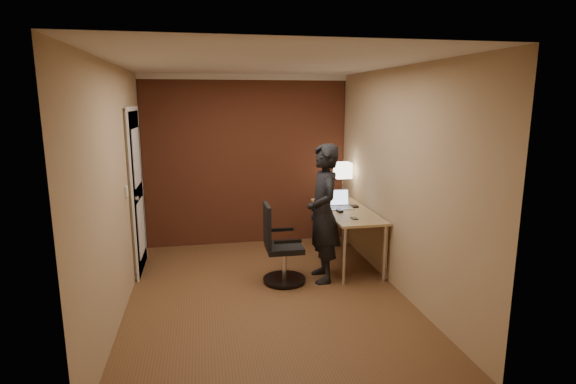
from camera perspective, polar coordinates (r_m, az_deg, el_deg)
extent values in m
plane|color=brown|center=(5.16, -2.72, -12.88)|extent=(4.00, 4.00, 0.00)
plane|color=white|center=(4.71, -3.02, 16.00)|extent=(4.00, 4.00, 0.00)
plane|color=tan|center=(6.74, -5.29, 3.99)|extent=(3.00, 0.00, 3.00)
plane|color=tan|center=(2.87, 2.85, -6.41)|extent=(3.00, 0.00, 3.00)
plane|color=tan|center=(4.81, -20.85, 0.20)|extent=(0.00, 4.00, 4.00)
plane|color=tan|center=(5.20, 13.72, 1.45)|extent=(0.00, 4.00, 4.00)
cube|color=brown|center=(6.71, -5.26, 3.95)|extent=(2.98, 0.06, 2.50)
cube|color=silver|center=(6.65, -5.45, 14.33)|extent=(3.00, 0.08, 0.08)
cube|color=silver|center=(2.79, 2.91, 18.23)|extent=(3.00, 0.08, 0.08)
cube|color=silver|center=(4.73, -21.44, 14.74)|extent=(0.08, 4.00, 0.08)
cube|color=silver|center=(5.12, 13.97, 14.88)|extent=(0.08, 4.00, 0.08)
cube|color=silver|center=(5.92, -18.69, -0.10)|extent=(0.05, 0.82, 2.02)
cube|color=silver|center=(5.92, -18.55, -0.09)|extent=(0.02, 0.92, 2.12)
cylinder|color=silver|center=(5.59, -18.66, -0.76)|extent=(0.05, 0.05, 0.05)
cube|color=silver|center=(5.26, -19.81, 0.09)|extent=(0.02, 0.08, 0.12)
cube|color=tan|center=(5.92, 7.46, -2.40)|extent=(0.60, 1.50, 0.03)
cube|color=tan|center=(6.09, 9.90, -4.86)|extent=(0.02, 1.38, 0.54)
cylinder|color=silver|center=(5.32, 7.12, -8.11)|extent=(0.04, 0.04, 0.70)
cylinder|color=silver|center=(6.59, 3.41, -4.17)|extent=(0.04, 0.04, 0.70)
cylinder|color=silver|center=(5.49, 12.13, -7.65)|extent=(0.04, 0.04, 0.70)
cylinder|color=silver|center=(6.72, 7.55, -3.92)|extent=(0.04, 0.04, 0.70)
cube|color=silver|center=(6.54, 6.88, -0.85)|extent=(0.11, 0.11, 0.01)
cylinder|color=silver|center=(6.50, 6.91, 0.50)|extent=(0.01, 0.01, 0.30)
cube|color=white|center=(6.46, 6.97, 2.77)|extent=(0.22, 0.22, 0.22)
cube|color=silver|center=(5.99, 6.55, -2.00)|extent=(0.33, 0.23, 0.01)
cube|color=silver|center=(6.07, 6.25, -0.67)|extent=(0.33, 0.06, 0.22)
cube|color=#B2CCF2|center=(6.06, 6.28, -0.69)|extent=(0.30, 0.04, 0.19)
cube|color=gray|center=(5.98, 6.58, -1.94)|extent=(0.28, 0.13, 0.00)
cube|color=black|center=(5.78, 6.60, -2.41)|extent=(0.07, 0.10, 0.03)
cube|color=black|center=(5.49, 8.42, -3.33)|extent=(0.07, 0.12, 0.01)
cube|color=black|center=(6.07, 8.43, -1.82)|extent=(0.09, 0.11, 0.02)
cylinder|color=black|center=(5.47, -0.47, -10.98)|extent=(0.51, 0.51, 0.03)
cylinder|color=silver|center=(5.40, -0.47, -9.11)|extent=(0.05, 0.05, 0.38)
cube|color=black|center=(5.33, -0.48, -7.10)|extent=(0.42, 0.42, 0.06)
cube|color=black|center=(5.22, -2.65, -4.28)|extent=(0.05, 0.38, 0.50)
cube|color=black|center=(5.51, -0.91, -4.80)|extent=(0.31, 0.05, 0.04)
cube|color=black|center=(5.06, -0.02, -6.28)|extent=(0.31, 0.05, 0.04)
imported|color=black|center=(5.32, 4.50, -2.73)|extent=(0.40, 0.60, 1.65)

